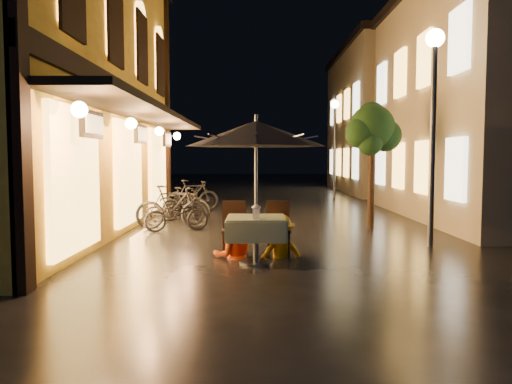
{
  "coord_description": "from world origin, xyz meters",
  "views": [
    {
      "loc": [
        -0.47,
        -7.75,
        1.76
      ],
      "look_at": [
        -0.45,
        1.03,
        1.15
      ],
      "focal_mm": 35.0,
      "sensor_mm": 36.0,
      "label": 1
    }
  ],
  "objects_px": {
    "streetlamp_near": "(434,98)",
    "patio_umbrella": "(256,134)",
    "person_yellow": "(280,216)",
    "bicycle_0": "(176,214)",
    "person_orange": "(233,215)",
    "table_lantern": "(256,210)",
    "cafe_table": "(256,228)"
  },
  "relations": [
    {
      "from": "table_lantern",
      "to": "patio_umbrella",
      "type": "bearing_deg",
      "value": 90.0
    },
    {
      "from": "patio_umbrella",
      "to": "person_orange",
      "type": "distance_m",
      "value": 1.55
    },
    {
      "from": "cafe_table",
      "to": "person_yellow",
      "type": "height_order",
      "value": "person_yellow"
    },
    {
      "from": "streetlamp_near",
      "to": "person_yellow",
      "type": "relative_size",
      "value": 2.91
    },
    {
      "from": "person_yellow",
      "to": "person_orange",
      "type": "bearing_deg",
      "value": -8.35
    },
    {
      "from": "cafe_table",
      "to": "bicycle_0",
      "type": "distance_m",
      "value": 4.08
    },
    {
      "from": "streetlamp_near",
      "to": "table_lantern",
      "type": "distance_m",
      "value": 4.38
    },
    {
      "from": "table_lantern",
      "to": "bicycle_0",
      "type": "height_order",
      "value": "table_lantern"
    },
    {
      "from": "streetlamp_near",
      "to": "table_lantern",
      "type": "height_order",
      "value": "streetlamp_near"
    },
    {
      "from": "person_yellow",
      "to": "streetlamp_near",
      "type": "bearing_deg",
      "value": -174.7
    },
    {
      "from": "table_lantern",
      "to": "person_orange",
      "type": "relative_size",
      "value": 0.17
    },
    {
      "from": "person_orange",
      "to": "person_yellow",
      "type": "relative_size",
      "value": 1.02
    },
    {
      "from": "streetlamp_near",
      "to": "patio_umbrella",
      "type": "xyz_separation_m",
      "value": [
        -3.45,
        -1.57,
        -0.77
      ]
    },
    {
      "from": "streetlamp_near",
      "to": "bicycle_0",
      "type": "distance_m",
      "value": 6.24
    },
    {
      "from": "person_orange",
      "to": "person_yellow",
      "type": "height_order",
      "value": "person_orange"
    },
    {
      "from": "patio_umbrella",
      "to": "table_lantern",
      "type": "bearing_deg",
      "value": -90.0
    },
    {
      "from": "patio_umbrella",
      "to": "person_orange",
      "type": "height_order",
      "value": "patio_umbrella"
    },
    {
      "from": "person_orange",
      "to": "table_lantern",
      "type": "bearing_deg",
      "value": 106.72
    },
    {
      "from": "cafe_table",
      "to": "person_orange",
      "type": "relative_size",
      "value": 0.67
    },
    {
      "from": "patio_umbrella",
      "to": "bicycle_0",
      "type": "distance_m",
      "value": 4.43
    },
    {
      "from": "table_lantern",
      "to": "person_yellow",
      "type": "relative_size",
      "value": 0.17
    },
    {
      "from": "table_lantern",
      "to": "bicycle_0",
      "type": "distance_m",
      "value": 4.33
    },
    {
      "from": "streetlamp_near",
      "to": "patio_umbrella",
      "type": "relative_size",
      "value": 1.72
    },
    {
      "from": "cafe_table",
      "to": "table_lantern",
      "type": "bearing_deg",
      "value": -90.0
    },
    {
      "from": "person_yellow",
      "to": "bicycle_0",
      "type": "height_order",
      "value": "person_yellow"
    },
    {
      "from": "table_lantern",
      "to": "bicycle_0",
      "type": "xyz_separation_m",
      "value": [
        -1.89,
        3.87,
        -0.51
      ]
    },
    {
      "from": "patio_umbrella",
      "to": "person_yellow",
      "type": "xyz_separation_m",
      "value": [
        0.43,
        0.58,
        -1.42
      ]
    },
    {
      "from": "patio_umbrella",
      "to": "bicycle_0",
      "type": "xyz_separation_m",
      "value": [
        -1.89,
        3.61,
        -1.74
      ]
    },
    {
      "from": "cafe_table",
      "to": "person_orange",
      "type": "xyz_separation_m",
      "value": [
        -0.4,
        0.51,
        0.16
      ]
    },
    {
      "from": "patio_umbrella",
      "to": "person_orange",
      "type": "bearing_deg",
      "value": 127.86
    },
    {
      "from": "table_lantern",
      "to": "cafe_table",
      "type": "bearing_deg",
      "value": 90.0
    },
    {
      "from": "streetlamp_near",
      "to": "person_orange",
      "type": "xyz_separation_m",
      "value": [
        -3.84,
        -1.06,
        -2.17
      ]
    }
  ]
}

